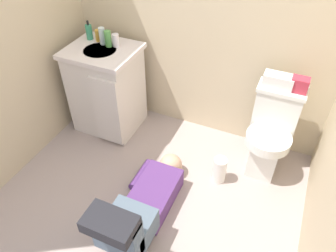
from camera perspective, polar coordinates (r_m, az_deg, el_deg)
ground_plane at (r=2.62m, az=-3.97°, el=-13.58°), size 2.78×3.12×0.04m
wall_back at (r=2.70m, az=6.13°, el=20.94°), size 2.44×0.08×2.40m
toilet at (r=2.72m, az=17.60°, el=-1.20°), size 0.36×0.46×0.75m
vanity_cabinet at (r=3.06m, az=-10.74°, el=6.46°), size 0.60×0.53×0.82m
faucet at (r=2.94m, az=-10.35°, el=15.26°), size 0.02×0.02×0.10m
person_plumber at (r=2.37m, az=-4.71°, el=-13.89°), size 0.39×1.06×0.52m
tissue_box at (r=2.55m, az=18.91°, el=7.59°), size 0.22×0.11×0.10m
toiletry_bag at (r=2.55m, az=22.22°, el=6.78°), size 0.12×0.09×0.11m
soap_dispenser at (r=3.02m, az=-13.76°, el=15.86°), size 0.06×0.06×0.17m
bottle_amber at (r=2.97m, az=-12.32°, el=15.32°), size 0.04×0.04×0.10m
bottle_clear at (r=2.91m, az=-11.54°, el=15.31°), size 0.05×0.05×0.15m
bottle_green at (r=2.86m, az=-10.54°, el=14.91°), size 0.06×0.06×0.14m
bottle_white at (r=2.86m, az=-9.22°, el=14.73°), size 0.06×0.06×0.11m
paper_towel_roll at (r=2.69m, az=9.06°, el=-7.65°), size 0.11×0.11×0.24m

